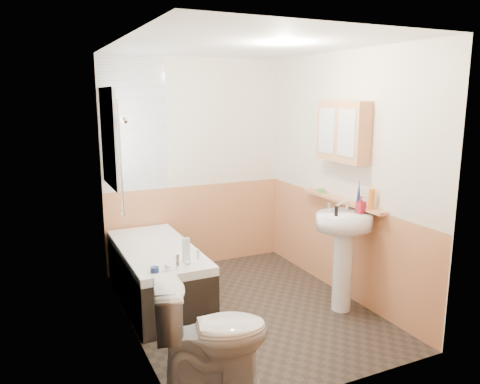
% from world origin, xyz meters
% --- Properties ---
extents(floor, '(2.80, 2.80, 0.00)m').
position_xyz_m(floor, '(0.00, 0.00, 0.00)').
color(floor, black).
rests_on(floor, ground).
extents(ceiling, '(2.80, 2.80, 0.00)m').
position_xyz_m(ceiling, '(0.00, 0.00, 2.50)').
color(ceiling, white).
rests_on(ceiling, ground).
extents(wall_back, '(2.20, 0.02, 2.50)m').
position_xyz_m(wall_back, '(0.00, 1.41, 1.25)').
color(wall_back, '#EEDFC5').
rests_on(wall_back, ground).
extents(wall_front, '(2.20, 0.02, 2.50)m').
position_xyz_m(wall_front, '(0.00, -1.41, 1.25)').
color(wall_front, '#EEDFC5').
rests_on(wall_front, ground).
extents(wall_left, '(0.02, 2.80, 2.50)m').
position_xyz_m(wall_left, '(-1.11, 0.00, 1.25)').
color(wall_left, '#EEDFC5').
rests_on(wall_left, ground).
extents(wall_right, '(0.02, 2.80, 2.50)m').
position_xyz_m(wall_right, '(1.11, 0.00, 1.25)').
color(wall_right, '#EEDFC5').
rests_on(wall_right, ground).
extents(wainscot_right, '(0.01, 2.80, 1.00)m').
position_xyz_m(wainscot_right, '(1.09, 0.00, 0.50)').
color(wainscot_right, tan).
rests_on(wainscot_right, wall_right).
extents(wainscot_front, '(2.20, 0.01, 1.00)m').
position_xyz_m(wainscot_front, '(0.00, -1.39, 0.50)').
color(wainscot_front, tan).
rests_on(wainscot_front, wall_front).
extents(wainscot_back, '(2.20, 0.01, 1.00)m').
position_xyz_m(wainscot_back, '(0.00, 1.39, 0.50)').
color(wainscot_back, tan).
rests_on(wainscot_back, wall_back).
extents(tile_cladding_left, '(0.01, 2.80, 2.50)m').
position_xyz_m(tile_cladding_left, '(-1.09, 0.00, 1.25)').
color(tile_cladding_left, white).
rests_on(tile_cladding_left, wall_left).
extents(tile_return_back, '(0.75, 0.01, 1.50)m').
position_xyz_m(tile_return_back, '(-0.73, 1.39, 1.75)').
color(tile_return_back, white).
rests_on(tile_return_back, wall_back).
extents(window, '(0.03, 0.79, 0.99)m').
position_xyz_m(window, '(-1.06, 0.95, 1.65)').
color(window, white).
rests_on(window, wall_left).
extents(bathtub, '(0.70, 1.58, 0.71)m').
position_xyz_m(bathtub, '(-0.73, 0.57, 0.30)').
color(bathtub, black).
rests_on(bathtub, floor).
extents(shower_riser, '(0.10, 0.07, 1.11)m').
position_xyz_m(shower_riser, '(-1.04, 0.52, 1.57)').
color(shower_riser, silver).
rests_on(shower_riser, wall_left).
extents(toilet, '(0.89, 0.63, 0.79)m').
position_xyz_m(toilet, '(-0.76, -1.00, 0.40)').
color(toilet, white).
rests_on(toilet, floor).
extents(sink, '(0.57, 0.46, 1.09)m').
position_xyz_m(sink, '(0.84, -0.40, 0.69)').
color(sink, white).
rests_on(sink, floor).
extents(pine_shelf, '(0.10, 1.24, 0.03)m').
position_xyz_m(pine_shelf, '(1.04, -0.07, 1.01)').
color(pine_shelf, tan).
rests_on(pine_shelf, wall_right).
extents(medicine_cabinet, '(0.17, 0.66, 0.60)m').
position_xyz_m(medicine_cabinet, '(1.01, -0.08, 1.71)').
color(medicine_cabinet, tan).
rests_on(medicine_cabinet, wall_right).
extents(foam_can, '(0.07, 0.07, 0.19)m').
position_xyz_m(foam_can, '(1.04, -0.52, 1.12)').
color(foam_can, orange).
rests_on(foam_can, pine_shelf).
extents(green_bottle, '(0.06, 0.06, 0.24)m').
position_xyz_m(green_bottle, '(1.04, -0.34, 1.15)').
color(green_bottle, navy).
rests_on(green_bottle, pine_shelf).
extents(black_jar, '(0.08, 0.08, 0.05)m').
position_xyz_m(black_jar, '(1.04, 0.31, 1.05)').
color(black_jar, '#59C647').
rests_on(black_jar, pine_shelf).
extents(soap_bottle, '(0.08, 0.17, 0.07)m').
position_xyz_m(soap_bottle, '(0.97, -0.46, 1.01)').
color(soap_bottle, maroon).
rests_on(soap_bottle, sink).
extents(clear_bottle, '(0.04, 0.04, 0.09)m').
position_xyz_m(clear_bottle, '(0.70, -0.45, 1.02)').
color(clear_bottle, black).
rests_on(clear_bottle, sink).
extents(blue_gel, '(0.07, 0.05, 0.22)m').
position_xyz_m(blue_gel, '(-0.60, 0.03, 0.69)').
color(blue_gel, silver).
rests_on(blue_gel, bathtub).
extents(cream_jar, '(0.09, 0.09, 0.05)m').
position_xyz_m(cream_jar, '(-0.93, -0.10, 0.60)').
color(cream_jar, navy).
rests_on(cream_jar, bathtub).
extents(orange_bottle, '(0.04, 0.04, 0.09)m').
position_xyz_m(orange_bottle, '(-0.47, 0.06, 0.62)').
color(orange_bottle, silver).
rests_on(orange_bottle, bathtub).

